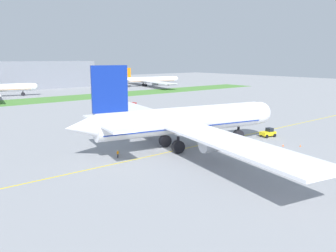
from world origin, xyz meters
name	(u,v)px	position (x,y,z in m)	size (l,w,h in m)	color
ground_plane	(165,149)	(0.00, 0.00, 0.00)	(600.00, 600.00, 0.00)	gray
apron_taxi_line	(173,151)	(0.00, -2.79, 0.00)	(280.00, 0.36, 0.01)	yellow
grass_median_strip	(17,102)	(0.00, 109.70, 0.05)	(320.00, 24.00, 0.10)	#4C8438
airliner_foreground	(182,121)	(3.02, -2.26, 6.39)	(50.63, 79.67, 18.83)	white
pushback_tug	(268,133)	(28.50, -7.62, 1.04)	(5.75, 3.27, 2.28)	yellow
ground_crew_wingwalker_port	(234,142)	(13.62, -8.62, 0.95)	(0.55, 0.27, 1.57)	black
ground_crew_marshaller_front	(200,138)	(10.93, -0.30, 0.95)	(0.50, 0.39, 1.56)	black
ground_crew_wingwalker_starboard	(118,153)	(-12.15, 0.44, 0.98)	(0.53, 0.38, 1.61)	black
traffic_cone_near_nose	(283,145)	(22.65, -15.86, 0.28)	(0.36, 0.36, 0.58)	#F2590C
traffic_cone_port_wing	(300,145)	(25.45, -18.59, 0.28)	(0.36, 0.36, 0.58)	#F2590C
service_truck_baggage_loader	(130,106)	(26.77, 55.12, 1.53)	(6.51, 3.89, 2.78)	#B21E19
parked_airliner_far_outer	(148,80)	(102.14, 146.11, 4.54)	(48.41, 79.70, 13.36)	white
terminal_building	(0,76)	(11.06, 178.99, 9.00)	(121.91, 20.00, 18.00)	gray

